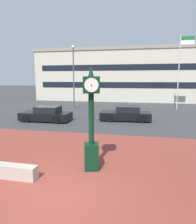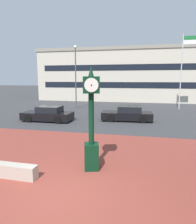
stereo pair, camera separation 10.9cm
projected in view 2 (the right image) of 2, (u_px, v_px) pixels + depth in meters
name	position (u px, v px, depth m)	size (l,w,h in m)	color
ground_plane	(60.00, 194.00, 6.41)	(200.00, 200.00, 0.00)	#38383A
plaza_brick_paving	(76.00, 172.00, 7.97)	(44.00, 11.22, 0.01)	brown
street_clock	(91.00, 124.00, 7.92)	(0.76, 0.79, 4.05)	black
car_street_near	(48.00, 114.00, 17.53)	(4.24, 1.95, 1.28)	black
car_street_mid	(128.00, 114.00, 17.66)	(4.38, 2.04, 1.28)	black
flagpole_primary	(183.00, 66.00, 23.73)	(1.58, 0.14, 8.68)	silver
civic_building	(121.00, 75.00, 37.80)	(27.04, 13.59, 8.47)	beige
street_lamp_post	(76.00, 71.00, 24.49)	(0.36, 0.36, 7.48)	#4C4C51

